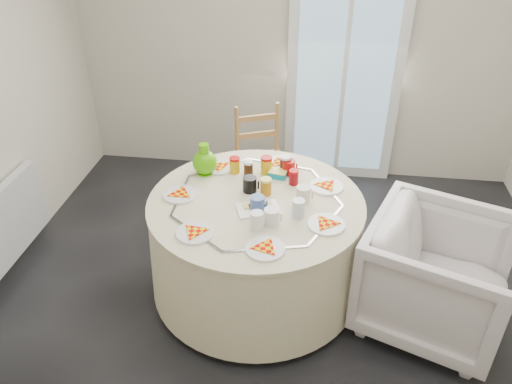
# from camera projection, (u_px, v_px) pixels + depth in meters

# --- Properties ---
(floor) EXTENTS (4.00, 4.00, 0.00)m
(floor) POSITION_uv_depth(u_px,v_px,m) (273.00, 316.00, 3.32)
(floor) COLOR black
(floor) RESTS_ON ground
(wall_back) EXTENTS (4.00, 0.02, 2.60)m
(wall_back) POSITION_uv_depth(u_px,v_px,m) (301.00, 37.00, 4.29)
(wall_back) COLOR #BCB5A3
(wall_back) RESTS_ON floor
(glass_door) EXTENTS (1.00, 0.08, 2.10)m
(glass_door) POSITION_uv_depth(u_px,v_px,m) (345.00, 69.00, 4.33)
(glass_door) COLOR silver
(glass_door) RESTS_ON floor
(radiator) EXTENTS (0.07, 1.00, 0.55)m
(radiator) POSITION_uv_depth(u_px,v_px,m) (3.00, 229.00, 3.50)
(radiator) COLOR silver
(radiator) RESTS_ON floor
(table) EXTENTS (1.42, 1.42, 0.72)m
(table) POSITION_uv_depth(u_px,v_px,m) (256.00, 245.00, 3.36)
(table) COLOR beige
(table) RESTS_ON floor
(wooden_chair) EXTENTS (0.52, 0.51, 0.90)m
(wooden_chair) POSITION_uv_depth(u_px,v_px,m) (262.00, 160.00, 4.15)
(wooden_chair) COLOR #9F7B4B
(wooden_chair) RESTS_ON floor
(armchair) EXTENTS (1.01, 1.04, 0.85)m
(armchair) POSITION_uv_depth(u_px,v_px,m) (437.00, 276.00, 3.08)
(armchair) COLOR silver
(armchair) RESTS_ON floor
(place_settings) EXTENTS (1.28, 1.28, 0.02)m
(place_settings) POSITION_uv_depth(u_px,v_px,m) (256.00, 196.00, 3.14)
(place_settings) COLOR white
(place_settings) RESTS_ON table
(jar_cluster) EXTENTS (0.50, 0.29, 0.14)m
(jar_cluster) POSITION_uv_depth(u_px,v_px,m) (262.00, 167.00, 3.35)
(jar_cluster) COLOR #8F5F1A
(jar_cluster) RESTS_ON table
(butter_tub) EXTENTS (0.13, 0.11, 0.05)m
(butter_tub) POSITION_uv_depth(u_px,v_px,m) (278.00, 170.00, 3.38)
(butter_tub) COLOR #0586A3
(butter_tub) RESTS_ON table
(green_pitcher) EXTENTS (0.19, 0.19, 0.22)m
(green_pitcher) POSITION_uv_depth(u_px,v_px,m) (204.00, 156.00, 3.38)
(green_pitcher) COLOR #47AB04
(green_pitcher) RESTS_ON table
(cheese_platter) EXTENTS (0.30, 0.24, 0.03)m
(cheese_platter) POSITION_uv_depth(u_px,v_px,m) (258.00, 205.00, 3.05)
(cheese_platter) COLOR white
(cheese_platter) RESTS_ON table
(mugs_glasses) EXTENTS (0.87, 0.87, 0.13)m
(mugs_glasses) POSITION_uv_depth(u_px,v_px,m) (276.00, 193.00, 3.10)
(mugs_glasses) COLOR #979797
(mugs_glasses) RESTS_ON table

